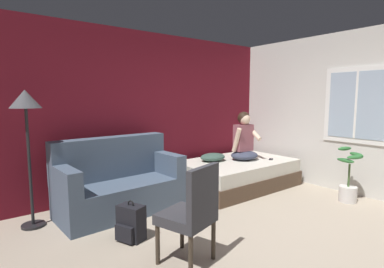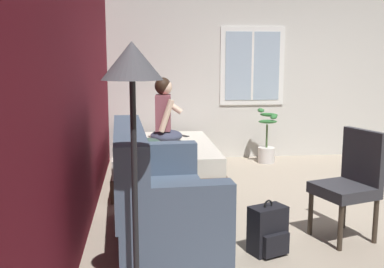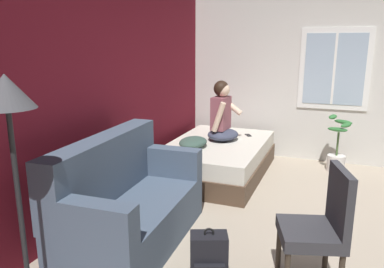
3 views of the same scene
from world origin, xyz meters
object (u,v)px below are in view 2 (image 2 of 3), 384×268
object	(u,v)px
throw_pillow	(148,144)
side_chair	(350,180)
couch	(156,201)
backpack	(268,231)
bed	(165,161)
person_seated	(165,116)
floor_lamp	(133,89)
potted_plant	(267,144)
cell_phone	(184,136)

from	to	relation	value
throw_pillow	side_chair	bearing A→B (deg)	-136.14
couch	side_chair	xyz separation A→B (m)	(-0.03, -1.73, 0.14)
couch	backpack	bearing A→B (deg)	-106.72
bed	person_seated	distance (m)	0.62
bed	floor_lamp	distance (m)	3.50
person_seated	potted_plant	world-z (taller)	person_seated
person_seated	side_chair	bearing A→B (deg)	-147.40
bed	couch	bearing A→B (deg)	174.86
side_chair	cell_phone	xyz separation A→B (m)	(2.77, 1.21, -0.05)
throw_pillow	potted_plant	bearing A→B (deg)	-58.31
person_seated	cell_phone	size ratio (longest dim) A/B	6.08
cell_phone	floor_lamp	distance (m)	4.00
person_seated	throw_pillow	distance (m)	0.66
side_chair	backpack	xyz separation A→B (m)	(-0.25, 0.81, -0.34)
throw_pillow	floor_lamp	distance (m)	3.03
person_seated	cell_phone	distance (m)	0.61
side_chair	bed	bearing A→B (deg)	34.64
bed	person_seated	xyz separation A→B (m)	(0.16, -0.01, 0.60)
throw_pillow	cell_phone	distance (m)	1.09
bed	backpack	bearing A→B (deg)	-163.74
person_seated	backpack	bearing A→B (deg)	-164.94
throw_pillow	backpack	bearing A→B (deg)	-155.43
backpack	potted_plant	world-z (taller)	potted_plant
floor_lamp	couch	bearing A→B (deg)	-8.55
person_seated	bed	bearing A→B (deg)	175.35
couch	person_seated	xyz separation A→B (m)	(2.35, -0.21, 0.44)
floor_lamp	potted_plant	size ratio (longest dim) A/B	2.00
cell_phone	potted_plant	bearing A→B (deg)	157.15
floor_lamp	cell_phone	bearing A→B (deg)	-10.09
throw_pillow	bed	bearing A→B (deg)	-31.74
couch	cell_phone	xyz separation A→B (m)	(2.75, -0.52, 0.09)
bed	floor_lamp	bearing A→B (deg)	173.73
person_seated	potted_plant	size ratio (longest dim) A/B	1.03
bed	person_seated	bearing A→B (deg)	-4.65
couch	potted_plant	bearing A→B (deg)	-31.65
person_seated	floor_lamp	world-z (taller)	floor_lamp
side_chair	cell_phone	bearing A→B (deg)	23.56
person_seated	cell_phone	bearing A→B (deg)	-37.70
backpack	floor_lamp	distance (m)	1.83
person_seated	cell_phone	xyz separation A→B (m)	(0.40, -0.31, -0.35)
side_chair	backpack	distance (m)	0.91
backpack	bed	bearing A→B (deg)	16.26
cell_phone	potted_plant	size ratio (longest dim) A/B	0.17
person_seated	floor_lamp	xyz separation A→B (m)	(-3.43, 0.37, 0.59)
backpack	throw_pillow	bearing A→B (deg)	24.57
couch	person_seated	distance (m)	2.40
backpack	cell_phone	world-z (taller)	cell_phone
side_chair	throw_pillow	size ratio (longest dim) A/B	2.04
bed	side_chair	bearing A→B (deg)	-145.36
couch	cell_phone	size ratio (longest dim) A/B	12.06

